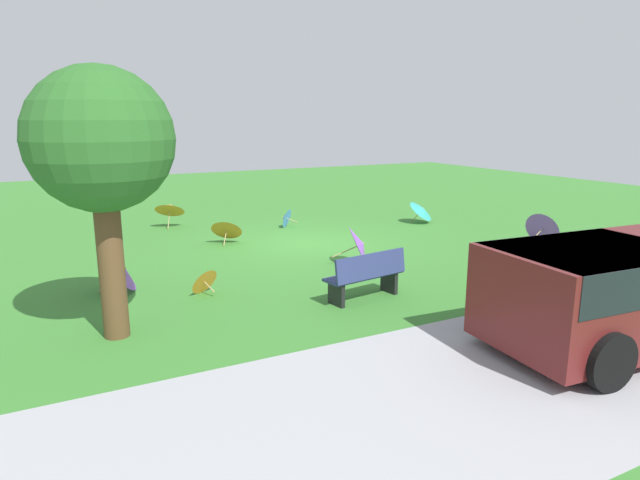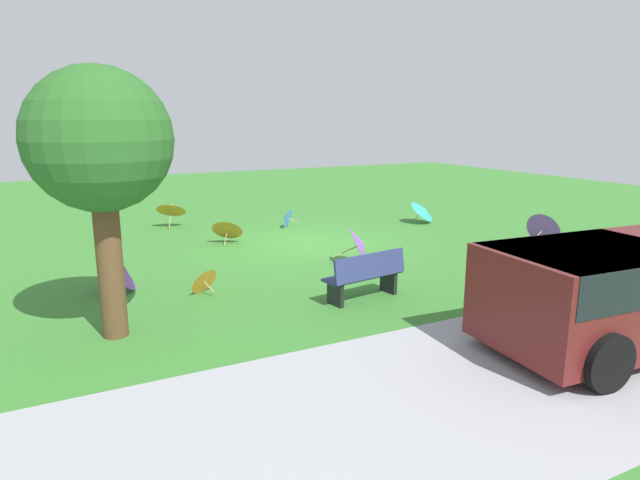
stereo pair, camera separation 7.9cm
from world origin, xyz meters
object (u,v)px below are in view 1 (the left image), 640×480
Objects in this scene: parasol_orange_1 at (203,280)px; parasol_orange_2 at (227,228)px; parasol_purple_1 at (544,228)px; parasol_purple_3 at (360,245)px; shade_tree at (101,144)px; van_dark at (626,284)px; parasol_orange_0 at (170,208)px; parasol_purple_0 at (122,271)px; parasol_blue_0 at (285,218)px; park_bench at (366,275)px; parasol_teal_0 at (422,210)px.

parasol_orange_1 is 4.34m from parasol_orange_2.
parasol_purple_1 reaches higher than parasol_orange_1.
parasol_purple_3 reaches higher than parasol_purple_1.
shade_tree reaches higher than parasol_purple_1.
van_dark is 9.63m from parasol_orange_2.
parasol_purple_1 is 0.95× the size of parasol_orange_2.
parasol_purple_3 is 1.01× the size of parasol_orange_2.
parasol_orange_0 reaches higher than parasol_purple_0.
parasol_orange_0 is at bearing -110.65° from parasol_purple_0.
parasol_purple_1 reaches higher than parasol_purple_0.
parasol_purple_0 is (6.22, -6.05, -0.50)m from van_dark.
parasol_purple_1 reaches higher than parasol_orange_2.
van_dark is at bearing 108.35° from parasol_orange_0.
parasol_orange_2 reaches higher than parasol_blue_0.
parasol_orange_2 reaches higher than parasol_orange_1.
parasol_purple_0 is (5.34, 4.29, 0.11)m from parasol_blue_0.
parasol_purple_3 is (1.12, -5.58, -0.44)m from van_dark.
parasol_orange_0 is (-2.66, -8.25, -2.33)m from shade_tree.
parasol_orange_1 is (4.89, -5.13, -0.64)m from van_dark.
parasol_orange_2 is (-0.85, 2.90, -0.19)m from parasol_orange_0.
park_bench is 1.62× the size of parasol_purple_1.
parasol_purple_0 is at bearing -5.34° from parasol_purple_3.
parasol_purple_0 is at bearing -5.52° from parasol_purple_1.
shade_tree is 3.77× the size of parasol_orange_2.
parasol_blue_0 is at bearing -85.11° from van_dark.
parasol_purple_1 is (-6.50, -1.61, -0.00)m from park_bench.
parasol_blue_0 is 4.77m from parasol_purple_3.
parasol_orange_2 is at bearing 106.37° from parasol_orange_0.
parasol_teal_0 is at bearing -76.81° from parasol_purple_1.
parasol_teal_0 is 5.56m from parasol_purple_3.
parasol_orange_0 is at bearing -73.63° from parasol_orange_2.
parasol_purple_0 reaches higher than parasol_blue_0.
van_dark is at bearing 108.97° from parasol_orange_2.
parasol_purple_0 reaches higher than parasol_orange_2.
shade_tree is at bearing 79.66° from parasol_purple_0.
shade_tree reaches higher than parasol_purple_0.
parasol_purple_1 is 5.35m from parasol_purple_3.
parasol_purple_0 is (2.24, 5.95, -0.19)m from parasol_orange_0.
parasol_purple_1 is (-5.08, 5.29, 0.17)m from parasol_blue_0.
parasol_purple_0 is at bearing 17.15° from parasol_teal_0.
parasol_teal_0 is 1.06× the size of parasol_orange_2.
parasol_purple_1 is at bearing 174.48° from parasol_purple_0.
parasol_teal_0 reaches higher than parasol_blue_0.
park_bench is 8.73m from parasol_orange_0.
parasol_purple_3 is at bearing -5.69° from parasol_purple_1.
parasol_orange_0 reaches higher than parasol_teal_0.
parasol_purple_3 is at bearing 113.97° from parasol_orange_0.
parasol_teal_0 is (-8.17, -3.85, 0.15)m from parasol_orange_1.
parasol_purple_1 is at bearing -129.74° from van_dark.
parasol_orange_2 is (0.82, -5.66, -0.06)m from park_bench.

